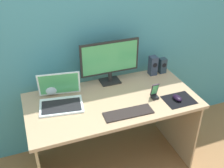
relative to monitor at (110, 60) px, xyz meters
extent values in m
plane|color=olive|center=(-0.08, -0.28, -0.97)|extent=(8.00, 8.00, 0.00)
cube|color=teal|center=(-0.08, 0.18, 0.28)|extent=(6.00, 0.04, 2.50)
cube|color=tan|center=(-0.08, -0.28, -0.24)|extent=(1.43, 0.72, 0.03)
cube|color=tan|center=(-0.76, -0.28, -0.61)|extent=(0.02, 0.68, 0.72)
cube|color=tan|center=(0.59, -0.28, -0.61)|extent=(0.02, 0.68, 0.72)
cube|color=black|center=(0.00, 0.00, -0.22)|extent=(0.18, 0.14, 0.01)
cylinder|color=black|center=(0.00, 0.00, -0.17)|extent=(0.04, 0.04, 0.08)
cube|color=black|center=(0.00, 0.00, 0.02)|extent=(0.54, 0.02, 0.31)
cube|color=#4CB266|center=(0.00, -0.01, 0.02)|extent=(0.51, 0.00, 0.27)
cube|color=#273842|center=(0.54, -0.01, -0.15)|extent=(0.07, 0.06, 0.15)
cylinder|color=black|center=(0.54, -0.04, -0.13)|extent=(0.04, 0.00, 0.04)
cube|color=#2F3B4C|center=(0.44, -0.01, -0.13)|extent=(0.07, 0.08, 0.19)
cylinder|color=black|center=(0.44, -0.05, -0.11)|extent=(0.04, 0.00, 0.04)
cube|color=white|center=(-0.50, -0.23, -0.22)|extent=(0.38, 0.29, 0.02)
cube|color=black|center=(-0.50, -0.24, -0.21)|extent=(0.33, 0.23, 0.00)
cube|color=white|center=(-0.48, -0.09, -0.10)|extent=(0.35, 0.11, 0.23)
cube|color=#4CB266|center=(-0.48, -0.09, -0.10)|extent=(0.32, 0.10, 0.20)
sphere|color=silver|center=(-0.54, 0.00, -0.15)|extent=(0.16, 0.16, 0.16)
cube|color=black|center=(-0.03, -0.50, -0.22)|extent=(0.39, 0.14, 0.01)
cube|color=black|center=(0.44, -0.48, -0.22)|extent=(0.25, 0.20, 0.00)
ellipsoid|color=black|center=(0.42, -0.47, -0.20)|extent=(0.07, 0.11, 0.04)
cube|color=black|center=(0.26, -0.39, -0.22)|extent=(0.06, 0.06, 0.02)
cube|color=black|center=(0.26, -0.37, -0.15)|extent=(0.06, 0.04, 0.12)
cube|color=#4CB266|center=(0.26, -0.38, -0.15)|extent=(0.05, 0.03, 0.10)
camera|label=1|loc=(-0.73, -2.01, 1.07)|focal=43.08mm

